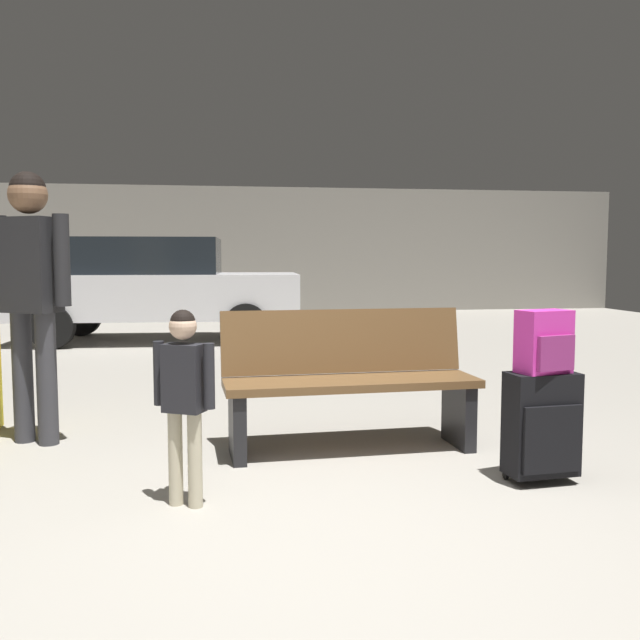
{
  "coord_description": "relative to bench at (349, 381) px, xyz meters",
  "views": [
    {
      "loc": [
        -0.38,
        -2.8,
        1.22
      ],
      "look_at": [
        0.24,
        1.3,
        0.85
      ],
      "focal_mm": 38.87,
      "sensor_mm": 36.0,
      "label": 1
    }
  ],
  "objects": [
    {
      "name": "ground_plane",
      "position": [
        -0.45,
        2.51,
        -0.49
      ],
      "size": [
        18.0,
        18.0,
        0.1
      ],
      "primitive_type": "cube",
      "color": "gray"
    },
    {
      "name": "bench",
      "position": [
        0.0,
        0.0,
        0.0
      ],
      "size": [
        1.63,
        0.61,
        0.89
      ],
      "color": "brown",
      "rests_on": "ground_plane"
    },
    {
      "name": "backpack_bright",
      "position": [
        0.91,
        -0.82,
        0.33
      ],
      "size": [
        0.31,
        0.25,
        0.34
      ],
      "color": "#D833A5",
      "rests_on": "suitcase"
    },
    {
      "name": "suitcase",
      "position": [
        0.91,
        -0.82,
        -0.12
      ],
      "size": [
        0.4,
        0.26,
        0.6
      ],
      "color": "black",
      "rests_on": "ground_plane"
    },
    {
      "name": "garage_back_wall",
      "position": [
        -0.45,
        11.37,
        0.96
      ],
      "size": [
        18.0,
        0.12,
        2.8
      ],
      "primitive_type": "cube",
      "color": "gray",
      "rests_on": "ground_plane"
    },
    {
      "name": "adult",
      "position": [
        -2.02,
        0.44,
        0.66
      ],
      "size": [
        0.54,
        0.36,
        1.78
      ],
      "color": "#38383D",
      "rests_on": "ground_plane"
    },
    {
      "name": "parked_car_far",
      "position": [
        -1.72,
        6.13,
        0.36
      ],
      "size": [
        4.19,
        1.97,
        1.51
      ],
      "color": "silver",
      "rests_on": "ground_plane"
    },
    {
      "name": "child",
      "position": [
        -0.99,
        -0.89,
        0.16
      ],
      "size": [
        0.3,
        0.25,
        0.97
      ],
      "color": "beige",
      "rests_on": "ground_plane"
    }
  ]
}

